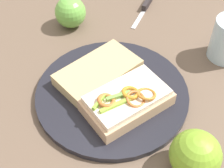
# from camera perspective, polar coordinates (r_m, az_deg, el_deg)

# --- Properties ---
(ground_plane) EXTENTS (2.00, 2.00, 0.00)m
(ground_plane) POSITION_cam_1_polar(r_m,az_deg,el_deg) (0.63, 0.00, -2.02)
(ground_plane) COLOR brown
(ground_plane) RESTS_ON ground
(plate) EXTENTS (0.29, 0.29, 0.01)m
(plate) POSITION_cam_1_polar(r_m,az_deg,el_deg) (0.62, 0.00, -1.64)
(plate) COLOR black
(plate) RESTS_ON ground_plane
(sandwich) EXTENTS (0.17, 0.12, 0.05)m
(sandwich) POSITION_cam_1_polar(r_m,az_deg,el_deg) (0.58, 2.66, -2.91)
(sandwich) COLOR tan
(sandwich) RESTS_ON plate
(bread_slice_side) EXTENTS (0.17, 0.11, 0.02)m
(bread_slice_side) POSITION_cam_1_polar(r_m,az_deg,el_deg) (0.64, -2.44, 2.07)
(bread_slice_side) COLOR tan
(bread_slice_side) RESTS_ON plate
(apple_0) EXTENTS (0.11, 0.11, 0.08)m
(apple_0) POSITION_cam_1_polar(r_m,az_deg,el_deg) (0.52, 14.45, -12.01)
(apple_0) COLOR #7AA92B
(apple_0) RESTS_ON ground_plane
(apple_2) EXTENTS (0.08, 0.08, 0.07)m
(apple_2) POSITION_cam_1_polar(r_m,az_deg,el_deg) (0.78, -7.34, 12.43)
(apple_2) COLOR #69B144
(apple_2) RESTS_ON ground_plane
(knife) EXTENTS (0.13, 0.05, 0.02)m
(knife) POSITION_cam_1_polar(r_m,az_deg,el_deg) (0.85, 5.90, 13.44)
(knife) COLOR silver
(knife) RESTS_ON ground_plane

